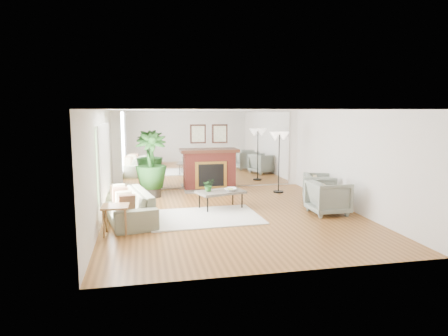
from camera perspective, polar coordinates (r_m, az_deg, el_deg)
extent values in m
plane|color=brown|center=(9.63, 1.27, -6.72)|extent=(7.00, 7.00, 0.00)
cube|color=silver|center=(9.20, -17.17, 0.15)|extent=(0.02, 7.00, 2.50)
cube|color=silver|center=(10.47, 17.47, 1.07)|extent=(0.02, 7.00, 2.50)
cube|color=silver|center=(12.79, -2.19, 2.68)|extent=(6.00, 0.02, 2.50)
cube|color=silver|center=(12.77, -2.18, 2.67)|extent=(5.40, 0.04, 2.40)
cube|color=#B2E09E|center=(9.58, -16.79, 1.08)|extent=(0.04, 2.40, 1.50)
cube|color=maroon|center=(12.67, -2.02, -0.34)|extent=(1.60, 0.40, 1.20)
cube|color=gold|center=(12.48, -1.86, -1.02)|extent=(1.00, 0.04, 0.85)
cube|color=black|center=(12.46, -1.84, -1.04)|extent=(0.80, 0.04, 0.70)
cube|color=#6A6154|center=(12.43, -1.74, -3.24)|extent=(1.70, 0.55, 0.03)
cube|color=#422115|center=(12.57, -2.02, 2.44)|extent=(1.85, 0.46, 0.10)
cube|color=black|center=(12.64, -3.73, 4.87)|extent=(0.50, 0.04, 0.60)
cube|color=black|center=(12.76, -0.61, 4.92)|extent=(0.50, 0.04, 0.60)
cube|color=white|center=(9.41, -2.84, -7.00)|extent=(2.63, 1.93, 0.03)
cube|color=#6A6154|center=(10.12, -0.47, -3.45)|extent=(1.30, 0.97, 0.06)
cylinder|color=black|center=(9.75, -2.35, -5.31)|extent=(0.03, 0.03, 0.41)
cylinder|color=black|center=(10.19, 2.58, -4.72)|extent=(0.03, 0.03, 0.41)
cylinder|color=black|center=(10.18, -3.52, -4.74)|extent=(0.03, 0.03, 0.41)
cylinder|color=black|center=(10.60, 1.27, -4.20)|extent=(0.03, 0.03, 0.41)
imported|color=gray|center=(9.38, -13.61, -5.25)|extent=(1.35, 2.43, 0.67)
imported|color=gray|center=(11.15, 13.45, -2.82)|extent=(1.11, 1.09, 0.78)
imported|color=gray|center=(9.97, 14.68, -4.08)|extent=(0.90, 0.88, 0.81)
cube|color=olive|center=(8.31, -15.29, -5.32)|extent=(0.54, 0.54, 0.04)
cylinder|color=olive|center=(8.20, -16.83, -7.68)|extent=(0.04, 0.04, 0.57)
cylinder|color=olive|center=(8.16, -13.87, -7.65)|extent=(0.04, 0.04, 0.57)
cylinder|color=olive|center=(8.61, -16.48, -6.92)|extent=(0.04, 0.04, 0.57)
cylinder|color=olive|center=(8.56, -13.66, -6.89)|extent=(0.04, 0.04, 0.57)
cylinder|color=black|center=(11.74, -10.29, -3.17)|extent=(0.54, 0.54, 0.38)
imported|color=#265720|center=(11.60, -10.40, 1.04)|extent=(0.94, 0.94, 1.59)
cylinder|color=black|center=(12.33, 7.77, -3.37)|extent=(0.31, 0.31, 0.04)
cylinder|color=black|center=(12.19, 7.84, 0.62)|extent=(0.03, 0.03, 1.78)
cone|color=white|center=(12.06, 7.32, 4.53)|extent=(0.33, 0.33, 0.24)
cone|color=white|center=(12.15, 8.52, 4.53)|extent=(0.33, 0.33, 0.24)
imported|color=#265720|center=(10.05, -2.20, -2.45)|extent=(0.30, 0.26, 0.32)
imported|color=olive|center=(10.08, 0.89, -3.13)|extent=(0.34, 0.34, 0.07)
imported|color=olive|center=(10.38, 0.48, -2.93)|extent=(0.27, 0.34, 0.02)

